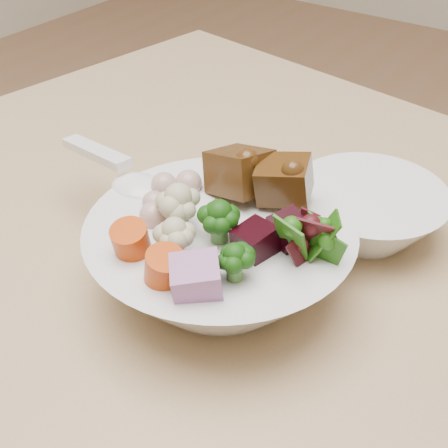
% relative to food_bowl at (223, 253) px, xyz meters
% --- Properties ---
extents(food_bowl, '(0.25, 0.25, 0.13)m').
position_rel_food_bowl_xyz_m(food_bowl, '(0.00, 0.00, 0.00)').
color(food_bowl, white).
rests_on(food_bowl, dining_table).
extents(soup_spoon, '(0.17, 0.07, 0.03)m').
position_rel_food_bowl_xyz_m(soup_spoon, '(-0.13, 0.01, 0.03)').
color(soup_spoon, white).
rests_on(soup_spoon, food_bowl).
extents(side_bowl, '(0.16, 0.16, 0.05)m').
position_rel_food_bowl_xyz_m(side_bowl, '(0.08, 0.16, -0.02)').
color(side_bowl, white).
rests_on(side_bowl, dining_table).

